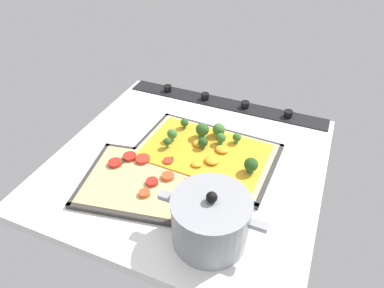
% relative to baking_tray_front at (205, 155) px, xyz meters
% --- Properties ---
extents(ground_plane, '(0.74, 0.73, 0.03)m').
position_rel_baking_tray_front_xyz_m(ground_plane, '(0.04, 0.04, -0.02)').
color(ground_plane, white).
extents(stove_control_panel, '(0.71, 0.07, 0.03)m').
position_rel_baking_tray_front_xyz_m(stove_control_panel, '(0.04, -0.29, 0.00)').
color(stove_control_panel, black).
rests_on(stove_control_panel, ground_plane).
extents(baking_tray_front, '(0.41, 0.29, 0.01)m').
position_rel_baking_tray_front_xyz_m(baking_tray_front, '(0.00, 0.00, 0.00)').
color(baking_tray_front, '#33302D').
rests_on(baking_tray_front, ground_plane).
extents(broccoli_pizza, '(0.38, 0.26, 0.06)m').
position_rel_baking_tray_front_xyz_m(broccoli_pizza, '(-0.00, -0.01, 0.01)').
color(broccoli_pizza, '#D3B77F').
rests_on(broccoli_pizza, baking_tray_front).
extents(baking_tray_back, '(0.40, 0.31, 0.01)m').
position_rel_baking_tray_front_xyz_m(baking_tray_back, '(0.08, 0.16, 0.00)').
color(baking_tray_back, '#33302D').
rests_on(baking_tray_back, ground_plane).
extents(veggie_pizza_back, '(0.38, 0.28, 0.02)m').
position_rel_baking_tray_front_xyz_m(veggie_pizza_back, '(0.09, 0.16, 0.01)').
color(veggie_pizza_back, tan).
rests_on(veggie_pizza_back, baking_tray_back).
extents(cooking_pot, '(0.24, 0.17, 0.14)m').
position_rel_baking_tray_front_xyz_m(cooking_pot, '(-0.11, 0.26, 0.06)').
color(cooking_pot, gray).
rests_on(cooking_pot, ground_plane).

